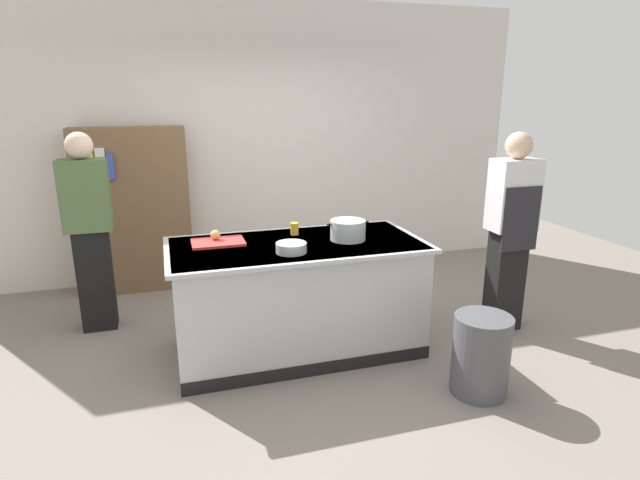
% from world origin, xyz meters
% --- Properties ---
extents(ground_plane, '(10.00, 10.00, 0.00)m').
position_xyz_m(ground_plane, '(0.00, 0.00, 0.00)').
color(ground_plane, slate).
extents(back_wall, '(6.40, 0.12, 3.00)m').
position_xyz_m(back_wall, '(0.00, 2.10, 1.50)').
color(back_wall, silver).
rests_on(back_wall, ground_plane).
extents(counter_island, '(1.98, 0.98, 0.90)m').
position_xyz_m(counter_island, '(0.00, -0.00, 0.47)').
color(counter_island, '#B7BABF').
rests_on(counter_island, ground_plane).
extents(cutting_board, '(0.40, 0.28, 0.02)m').
position_xyz_m(cutting_board, '(-0.58, 0.17, 0.91)').
color(cutting_board, red).
rests_on(cutting_board, counter_island).
extents(onion, '(0.08, 0.08, 0.08)m').
position_xyz_m(onion, '(-0.60, 0.22, 0.96)').
color(onion, tan).
rests_on(onion, cutting_board).
extents(stock_pot, '(0.34, 0.28, 0.16)m').
position_xyz_m(stock_pot, '(0.41, -0.02, 0.98)').
color(stock_pot, '#B7BABF').
rests_on(stock_pot, counter_island).
extents(mixing_bowl, '(0.23, 0.23, 0.07)m').
position_xyz_m(mixing_bowl, '(-0.10, -0.22, 0.94)').
color(mixing_bowl, '#B7BABF').
rests_on(mixing_bowl, counter_island).
extents(juice_cup, '(0.07, 0.07, 0.10)m').
position_xyz_m(juice_cup, '(0.05, 0.25, 0.95)').
color(juice_cup, yellow).
rests_on(juice_cup, counter_island).
extents(trash_bin, '(0.39, 0.39, 0.57)m').
position_xyz_m(trash_bin, '(1.05, -0.99, 0.28)').
color(trash_bin, '#4C4C51').
rests_on(trash_bin, ground_plane).
extents(person_chef, '(0.38, 0.25, 1.72)m').
position_xyz_m(person_chef, '(1.84, -0.14, 0.91)').
color(person_chef, black).
rests_on(person_chef, ground_plane).
extents(person_guest, '(0.38, 0.24, 1.72)m').
position_xyz_m(person_guest, '(-1.58, 0.90, 0.91)').
color(person_guest, black).
rests_on(person_guest, ground_plane).
extents(bookshelf, '(1.10, 0.31, 1.70)m').
position_xyz_m(bookshelf, '(-1.26, 1.80, 0.85)').
color(bookshelf, brown).
rests_on(bookshelf, ground_plane).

